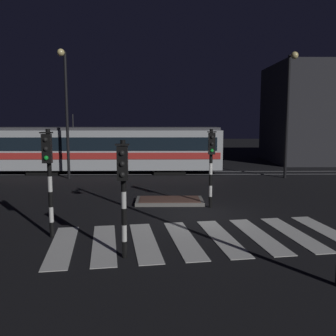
{
  "coord_description": "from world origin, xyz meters",
  "views": [
    {
      "loc": [
        -1.27,
        -14.47,
        3.75
      ],
      "look_at": [
        -1.02,
        3.69,
        1.4
      ],
      "focal_mm": 39.73,
      "sensor_mm": 36.0,
      "label": 1
    }
  ],
  "objects_px": {
    "traffic_light_kerb_mid_left": "(123,182)",
    "tram": "(108,149)",
    "traffic_light_corner_near_left": "(48,167)",
    "street_lamp_trackside_right": "(289,101)",
    "traffic_light_median_centre": "(211,156)",
    "street_lamp_trackside_left": "(65,100)"
  },
  "relations": [
    {
      "from": "street_lamp_trackside_right",
      "to": "traffic_light_corner_near_left",
      "type": "bearing_deg",
      "value": -133.76
    },
    {
      "from": "traffic_light_kerb_mid_left",
      "to": "tram",
      "type": "bearing_deg",
      "value": 99.77
    },
    {
      "from": "traffic_light_kerb_mid_left",
      "to": "traffic_light_corner_near_left",
      "type": "relative_size",
      "value": 0.93
    },
    {
      "from": "traffic_light_kerb_mid_left",
      "to": "traffic_light_median_centre",
      "type": "xyz_separation_m",
      "value": [
        3.1,
        5.83,
        0.1
      ]
    },
    {
      "from": "traffic_light_kerb_mid_left",
      "to": "traffic_light_corner_near_left",
      "type": "distance_m",
      "value": 3.12
    },
    {
      "from": "traffic_light_median_centre",
      "to": "traffic_light_corner_near_left",
      "type": "distance_m",
      "value": 6.9
    },
    {
      "from": "traffic_light_median_centre",
      "to": "traffic_light_kerb_mid_left",
      "type": "bearing_deg",
      "value": -118.02
    },
    {
      "from": "traffic_light_median_centre",
      "to": "traffic_light_corner_near_left",
      "type": "height_order",
      "value": "traffic_light_corner_near_left"
    },
    {
      "from": "traffic_light_kerb_mid_left",
      "to": "street_lamp_trackside_right",
      "type": "distance_m",
      "value": 16.79
    },
    {
      "from": "traffic_light_kerb_mid_left",
      "to": "tram",
      "type": "xyz_separation_m",
      "value": [
        -2.82,
        16.4,
        -0.38
      ]
    },
    {
      "from": "traffic_light_median_centre",
      "to": "tram",
      "type": "bearing_deg",
      "value": 119.27
    },
    {
      "from": "traffic_light_corner_near_left",
      "to": "street_lamp_trackside_right",
      "type": "height_order",
      "value": "street_lamp_trackside_right"
    },
    {
      "from": "tram",
      "to": "traffic_light_kerb_mid_left",
      "type": "bearing_deg",
      "value": -80.23
    },
    {
      "from": "traffic_light_corner_near_left",
      "to": "traffic_light_kerb_mid_left",
      "type": "bearing_deg",
      "value": -35.92
    },
    {
      "from": "street_lamp_trackside_right",
      "to": "tram",
      "type": "height_order",
      "value": "street_lamp_trackside_right"
    },
    {
      "from": "traffic_light_corner_near_left",
      "to": "street_lamp_trackside_right",
      "type": "distance_m",
      "value": 16.89
    },
    {
      "from": "traffic_light_median_centre",
      "to": "street_lamp_trackside_right",
      "type": "bearing_deg",
      "value": 53.67
    },
    {
      "from": "traffic_light_median_centre",
      "to": "tram",
      "type": "relative_size",
      "value": 0.21
    },
    {
      "from": "street_lamp_trackside_left",
      "to": "street_lamp_trackside_right",
      "type": "xyz_separation_m",
      "value": [
        14.01,
        0.13,
        -0.06
      ]
    },
    {
      "from": "street_lamp_trackside_right",
      "to": "tram",
      "type": "bearing_deg",
      "value": 167.99
    },
    {
      "from": "traffic_light_kerb_mid_left",
      "to": "street_lamp_trackside_right",
      "type": "relative_size",
      "value": 0.41
    },
    {
      "from": "traffic_light_corner_near_left",
      "to": "tram",
      "type": "xyz_separation_m",
      "value": [
        -0.3,
        14.57,
        -0.55
      ]
    }
  ]
}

